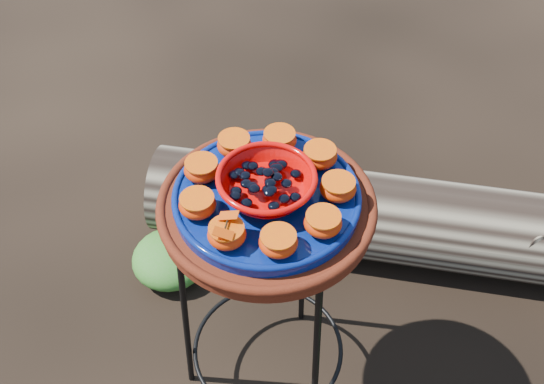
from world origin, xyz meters
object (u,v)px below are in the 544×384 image
at_px(cobalt_plate, 267,199).
at_px(terracotta_saucer, 267,209).
at_px(driftwood_log, 385,218).
at_px(red_bowl, 267,185).
at_px(plant_stand, 268,306).

bearing_deg(cobalt_plate, terracotta_saucer, 0.00).
bearing_deg(driftwood_log, red_bowl, -101.11).
bearing_deg(driftwood_log, cobalt_plate, -101.11).
bearing_deg(red_bowl, plant_stand, 0.00).
xyz_separation_m(cobalt_plate, driftwood_log, (0.12, 0.59, -0.61)).
bearing_deg(cobalt_plate, driftwood_log, 78.89).
bearing_deg(plant_stand, cobalt_plate, 0.00).
height_order(plant_stand, red_bowl, red_bowl).
distance_m(plant_stand, driftwood_log, 0.64).
bearing_deg(red_bowl, driftwood_log, 78.89).
xyz_separation_m(cobalt_plate, red_bowl, (0.00, 0.00, 0.04)).
bearing_deg(terracotta_saucer, cobalt_plate, 0.00).
relative_size(terracotta_saucer, cobalt_plate, 1.17).
bearing_deg(plant_stand, red_bowl, 0.00).
relative_size(plant_stand, red_bowl, 3.60).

